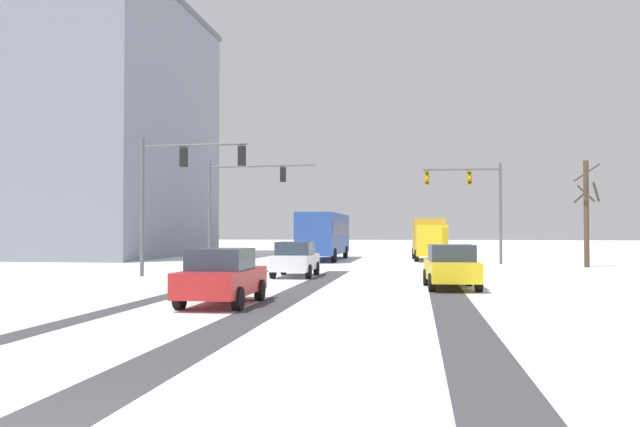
% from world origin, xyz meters
% --- Properties ---
extents(wheel_track_left_lane, '(1.17, 29.39, 0.01)m').
position_xyz_m(wheel_track_left_lane, '(-0.38, 13.36, 0.00)').
color(wheel_track_left_lane, '#424247').
rests_on(wheel_track_left_lane, ground).
extents(wheel_track_right_lane, '(1.20, 29.39, 0.01)m').
position_xyz_m(wheel_track_right_lane, '(4.72, 13.36, 0.00)').
color(wheel_track_right_lane, '#424247').
rests_on(wheel_track_right_lane, ground).
extents(wheel_track_center, '(0.76, 29.39, 0.01)m').
position_xyz_m(wheel_track_center, '(-4.31, 13.36, 0.00)').
color(wheel_track_center, '#424247').
rests_on(wheel_track_center, ground).
extents(traffic_signal_near_left, '(5.22, 0.51, 6.50)m').
position_xyz_m(traffic_signal_near_left, '(-7.27, 22.65, 4.61)').
color(traffic_signal_near_left, '#56565B').
rests_on(traffic_signal_near_left, ground).
extents(traffic_signal_far_right, '(5.01, 0.66, 6.50)m').
position_xyz_m(traffic_signal_far_right, '(7.35, 36.59, 4.60)').
color(traffic_signal_far_right, '#56565B').
rests_on(traffic_signal_far_right, ground).
extents(traffic_signal_far_left, '(6.85, 0.63, 6.50)m').
position_xyz_m(traffic_signal_far_left, '(-7.12, 32.59, 4.48)').
color(traffic_signal_far_left, '#56565B').
rests_on(traffic_signal_far_left, ground).
extents(car_white_lead, '(1.88, 4.12, 1.62)m').
position_xyz_m(car_white_lead, '(-1.88, 23.52, 0.82)').
color(car_white_lead, silver).
rests_on(car_white_lead, ground).
extents(car_yellow_cab_second, '(2.02, 4.19, 1.62)m').
position_xyz_m(car_yellow_cab_second, '(4.96, 18.18, 0.82)').
color(car_yellow_cab_second, yellow).
rests_on(car_yellow_cab_second, ground).
extents(car_red_third, '(1.87, 4.12, 1.62)m').
position_xyz_m(car_red_third, '(-1.83, 11.86, 0.82)').
color(car_red_third, red).
rests_on(car_red_third, ground).
extents(bus_oncoming, '(2.68, 11.00, 3.38)m').
position_xyz_m(bus_oncoming, '(-2.99, 40.97, 1.99)').
color(bus_oncoming, '#284793').
rests_on(bus_oncoming, ground).
extents(box_truck_delivery, '(2.52, 7.48, 3.02)m').
position_xyz_m(box_truck_delivery, '(4.60, 41.70, 1.63)').
color(box_truck_delivery, yellow).
rests_on(box_truck_delivery, ground).
extents(bare_tree_sidewalk_far, '(1.64, 1.80, 6.26)m').
position_xyz_m(bare_tree_sidewalk_far, '(13.58, 33.76, 3.31)').
color(bare_tree_sidewalk_far, '#4C3828').
rests_on(bare_tree_sidewalk_far, ground).
extents(office_building_far_left_block, '(28.87, 21.50, 21.51)m').
position_xyz_m(office_building_far_left_block, '(-29.95, 45.27, 10.76)').
color(office_building_far_left_block, gray).
rests_on(office_building_far_left_block, ground).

